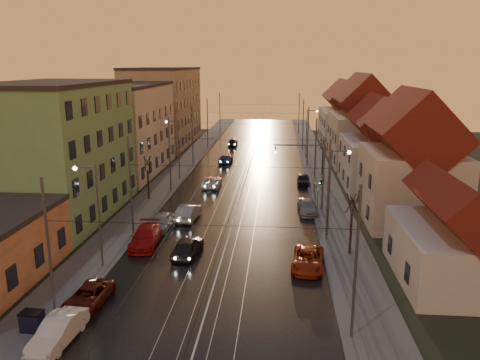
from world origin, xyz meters
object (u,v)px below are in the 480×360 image
(driving_car_0, at_px, (188,247))
(driving_car_3, at_px, (226,159))
(street_lamp_1, at_px, (333,184))
(street_lamp_3, at_px, (309,129))
(parked_left_0, at_px, (58,331))
(parked_left_2, at_px, (145,237))
(parked_left_3, at_px, (161,222))
(parked_right_2, at_px, (303,179))
(parked_right_1, at_px, (308,207))
(driving_car_1, at_px, (188,212))
(driving_car_2, at_px, (212,182))
(driving_car_4, at_px, (233,142))
(street_lamp_0, at_px, (94,206))
(parked_right_0, at_px, (308,259))
(traffic_light_mast, at_px, (314,167))
(dumpster, at_px, (32,322))
(street_lamp_2, at_px, (176,143))
(parked_left_1, at_px, (88,297))

(driving_car_0, bearing_deg, driving_car_3, -82.96)
(street_lamp_1, xyz_separation_m, street_lamp_3, (0.00, 36.00, 0.00))
(parked_left_0, bearing_deg, parked_left_2, 91.12)
(street_lamp_1, relative_size, parked_left_3, 1.82)
(driving_car_3, xyz_separation_m, parked_right_2, (11.41, -12.42, 0.00))
(driving_car_0, distance_m, parked_right_1, 15.80)
(driving_car_1, height_order, driving_car_2, driving_car_1)
(parked_right_1, bearing_deg, driving_car_4, 103.11)
(street_lamp_0, bearing_deg, parked_right_0, 4.61)
(street_lamp_0, xyz_separation_m, driving_car_2, (5.19, 24.40, -4.24))
(street_lamp_1, height_order, driving_car_3, street_lamp_1)
(traffic_light_mast, distance_m, parked_right_2, 11.40)
(street_lamp_3, relative_size, driving_car_0, 1.78)
(driving_car_0, bearing_deg, traffic_light_mast, -123.98)
(street_lamp_1, xyz_separation_m, traffic_light_mast, (-1.11, 8.00, -0.29))
(street_lamp_1, xyz_separation_m, dumpster, (-18.64, -16.94, -4.19))
(parked_left_2, height_order, parked_right_2, parked_left_2)
(driving_car_2, bearing_deg, driving_car_3, -90.84)
(driving_car_3, relative_size, parked_left_3, 1.05)
(traffic_light_mast, bearing_deg, parked_left_3, -152.94)
(street_lamp_3, bearing_deg, parked_right_0, -93.22)
(street_lamp_2, xyz_separation_m, driving_car_0, (6.29, -25.17, -4.12))
(driving_car_2, height_order, dumpster, driving_car_2)
(street_lamp_1, bearing_deg, parked_right_2, 94.72)
(traffic_light_mast, bearing_deg, driving_car_2, 144.79)
(parked_right_1, bearing_deg, driving_car_1, -168.22)
(street_lamp_1, height_order, street_lamp_2, same)
(parked_right_0, distance_m, parked_right_1, 13.60)
(street_lamp_0, xyz_separation_m, parked_right_0, (15.80, 1.27, -4.20))
(parked_left_1, bearing_deg, parked_left_0, -86.12)
(driving_car_2, bearing_deg, parked_right_1, 139.34)
(parked_right_0, height_order, parked_right_1, parked_right_0)
(driving_car_3, height_order, parked_left_0, parked_left_0)
(driving_car_1, distance_m, parked_left_1, 17.61)
(parked_left_1, xyz_separation_m, parked_left_3, (1.14, 14.26, 0.13))
(parked_left_1, height_order, parked_right_2, parked_right_2)
(traffic_light_mast, height_order, parked_left_2, traffic_light_mast)
(parked_right_0, distance_m, parked_right_2, 25.43)
(street_lamp_3, relative_size, driving_car_1, 1.69)
(driving_car_3, xyz_separation_m, parked_left_1, (-3.75, -44.76, -0.05))
(parked_left_1, xyz_separation_m, parked_right_1, (15.03, 20.50, 0.05))
(traffic_light_mast, bearing_deg, street_lamp_2, 144.93)
(traffic_light_mast, height_order, driving_car_4, traffic_light_mast)
(parked_left_0, height_order, dumpster, parked_left_0)
(driving_car_1, distance_m, parked_right_2, 19.23)
(street_lamp_3, relative_size, driving_car_3, 1.74)
(street_lamp_3, distance_m, parked_left_3, 38.88)
(dumpster, bearing_deg, traffic_light_mast, 58.50)
(parked_left_1, xyz_separation_m, parked_right_2, (15.16, 32.34, 0.05))
(parked_left_1, bearing_deg, parked_left_3, 89.32)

